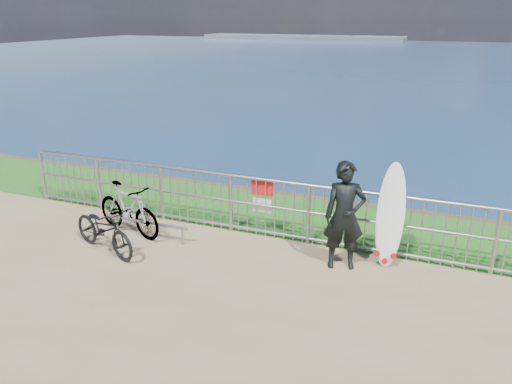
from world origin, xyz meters
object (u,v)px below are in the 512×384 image
at_px(surfboard, 390,219).
at_px(bicycle_near, 104,229).
at_px(bicycle_far, 128,209).
at_px(surfer, 345,216).

distance_m(surfboard, bicycle_near, 4.77).
height_order(bicycle_near, bicycle_far, bicycle_far).
bearing_deg(bicycle_near, bicycle_far, 23.68).
relative_size(surfer, surfboard, 1.04).
bearing_deg(bicycle_far, bicycle_near, -160.01).
bearing_deg(surfer, surfboard, 11.19).
distance_m(surfer, surfboard, 0.76).
bearing_deg(surfer, bicycle_near, 175.82).
height_order(surfer, bicycle_far, surfer).
relative_size(surfer, bicycle_far, 1.09).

